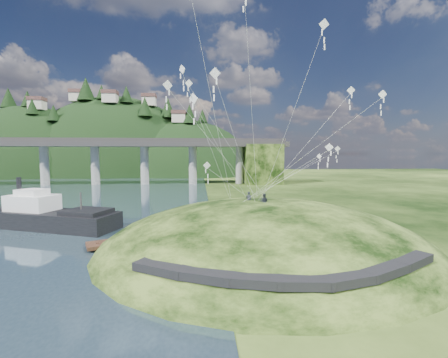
{
  "coord_description": "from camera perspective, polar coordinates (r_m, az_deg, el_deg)",
  "views": [
    {
      "loc": [
        1.15,
        -28.52,
        9.92
      ],
      "look_at": [
        4.0,
        6.0,
        7.0
      ],
      "focal_mm": 24.0,
      "sensor_mm": 36.0,
      "label": 1
    }
  ],
  "objects": [
    {
      "name": "kite_flyers",
      "position": [
        31.52,
        6.61,
        -2.62
      ],
      "size": [
        2.17,
        2.45,
        1.78
      ],
      "color": "#272B34",
      "rests_on": "ground"
    },
    {
      "name": "grass_hill",
      "position": [
        33.3,
        7.72,
        -15.28
      ],
      "size": [
        36.0,
        32.0,
        13.0
      ],
      "color": "black",
      "rests_on": "ground"
    },
    {
      "name": "kite_swarm",
      "position": [
        28.0,
        6.9,
        16.58
      ],
      "size": [
        19.66,
        17.81,
        16.97
      ],
      "color": "white",
      "rests_on": "ground"
    },
    {
      "name": "bridge",
      "position": [
        102.37,
        -20.43,
        4.4
      ],
      "size": [
        160.0,
        11.0,
        15.0
      ],
      "color": "#2D2B2B",
      "rests_on": "ground"
    },
    {
      "name": "work_barge",
      "position": [
        46.94,
        -30.69,
        -5.97
      ],
      "size": [
        19.83,
        11.48,
        6.72
      ],
      "color": "black",
      "rests_on": "ground"
    },
    {
      "name": "wooden_dock",
      "position": [
        35.61,
        -12.36,
        -10.68
      ],
      "size": [
        14.71,
        8.42,
        1.08
      ],
      "color": "#341F15",
      "rests_on": "ground"
    },
    {
      "name": "far_ridge",
      "position": [
        158.14,
        -21.13,
        -1.8
      ],
      "size": [
        153.0,
        70.0,
        94.5
      ],
      "color": "black",
      "rests_on": "ground"
    },
    {
      "name": "ground",
      "position": [
        30.22,
        -6.85,
        -14.38
      ],
      "size": [
        320.0,
        320.0,
        0.0
      ],
      "primitive_type": "plane",
      "color": "black",
      "rests_on": "ground"
    },
    {
      "name": "footpath",
      "position": [
        21.3,
        13.47,
        -16.9
      ],
      "size": [
        22.29,
        5.84,
        0.83
      ],
      "color": "black",
      "rests_on": "ground"
    }
  ]
}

